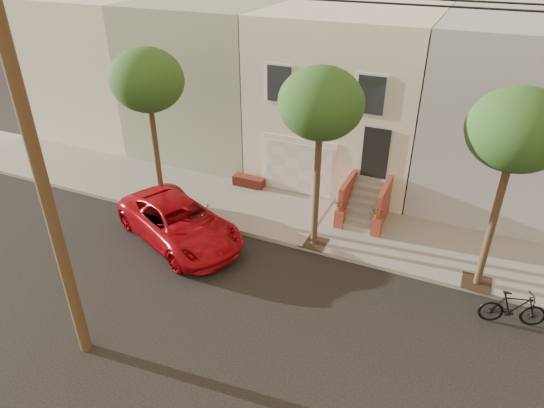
% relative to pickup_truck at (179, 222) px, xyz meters
% --- Properties ---
extents(ground, '(90.00, 90.00, 0.00)m').
position_rel_pickup_truck_xyz_m(ground, '(3.58, -2.30, -0.76)').
color(ground, black).
rests_on(ground, ground).
extents(sidewalk, '(40.00, 3.70, 0.15)m').
position_rel_pickup_truck_xyz_m(sidewalk, '(3.58, 3.05, -0.68)').
color(sidewalk, gray).
rests_on(sidewalk, ground).
extents(house_row, '(33.10, 11.70, 7.00)m').
position_rel_pickup_truck_xyz_m(house_row, '(3.58, 8.89, 2.89)').
color(house_row, beige).
rests_on(house_row, sidewalk).
extents(tree_left, '(2.70, 2.57, 6.30)m').
position_rel_pickup_truck_xyz_m(tree_left, '(-1.92, 1.60, 4.50)').
color(tree_left, '#2D2116').
rests_on(tree_left, sidewalk).
extents(tree_mid, '(2.70, 2.57, 6.30)m').
position_rel_pickup_truck_xyz_m(tree_mid, '(4.58, 1.60, 4.50)').
color(tree_mid, '#2D2116').
rests_on(tree_mid, sidewalk).
extents(tree_right, '(2.70, 2.57, 6.30)m').
position_rel_pickup_truck_xyz_m(tree_right, '(10.08, 1.60, 4.50)').
color(tree_right, '#2D2116').
rests_on(tree_right, sidewalk).
extents(pickup_truck, '(6.01, 4.54, 1.52)m').
position_rel_pickup_truck_xyz_m(pickup_truck, '(0.00, 0.00, 0.00)').
color(pickup_truck, '#AB0812').
rests_on(pickup_truck, ground).
extents(motorcycle, '(1.93, 0.98, 1.12)m').
position_rel_pickup_truck_xyz_m(motorcycle, '(11.07, 0.25, -0.20)').
color(motorcycle, black).
rests_on(motorcycle, ground).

